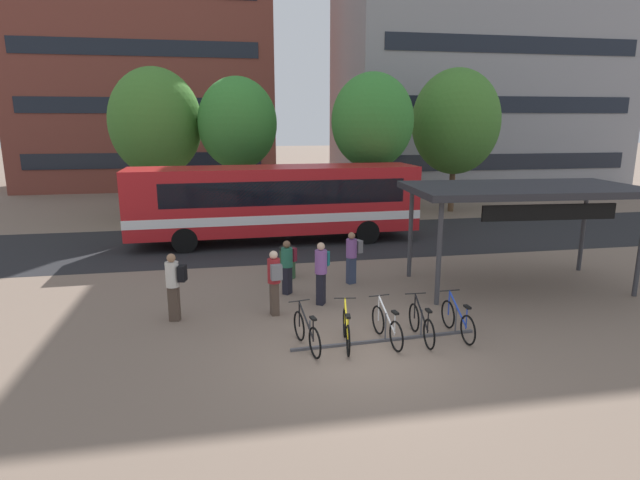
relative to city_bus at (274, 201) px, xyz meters
name	(u,v)px	position (x,y,z in m)	size (l,w,h in m)	color
ground	(358,354)	(0.74, -11.23, -1.78)	(200.00, 200.00, 0.00)	#7A6656
bus_lane_asphalt	(292,241)	(0.74, 0.00, -1.77)	(80.00, 7.20, 0.01)	#232326
city_bus	(274,201)	(0.00, 0.00, 0.00)	(12.08, 2.86, 3.20)	red
bike_rack	(385,338)	(1.54, -10.71, -1.68)	(4.52, 0.34, 0.70)	#47474C
parked_bicycle_black_0	(307,333)	(-0.33, -10.75, -1.39)	(0.54, 1.70, 0.99)	black
parked_bicycle_yellow_1	(346,330)	(0.59, -10.77, -1.39)	(0.52, 1.71, 0.99)	black
parked_bicycle_white_2	(387,327)	(1.56, -10.74, -1.39)	(0.52, 1.72, 0.99)	black
parked_bicycle_black_3	(421,324)	(2.40, -10.77, -1.39)	(0.52, 1.72, 0.99)	black
parked_bicycle_blue_4	(458,321)	(3.34, -10.71, -1.39)	(0.52, 1.72, 0.99)	black
transit_shelter	(524,192)	(6.84, -7.45, 1.19)	(7.07, 3.95, 3.15)	#38383D
commuter_maroon_pack_0	(288,263)	(-0.27, -6.86, -0.83)	(0.57, 0.60, 1.63)	black
commuter_teal_pack_1	(321,269)	(0.54, -7.92, -0.74)	(0.54, 0.61, 1.79)	black
commuter_black_pack_2	(174,282)	(-3.38, -8.45, -0.74)	(0.58, 0.43, 1.78)	#47382D
commuter_grey_pack_3	(352,254)	(1.86, -6.23, -0.82)	(0.60, 0.47, 1.66)	#2D3851
commuter_grey_pack_4	(274,279)	(-0.83, -8.55, -0.76)	(0.39, 0.56, 1.76)	#47382D
trash_bin	(288,262)	(-0.08, -5.24, -1.26)	(0.55, 0.55, 1.03)	#284C2D
street_tree_0	(156,123)	(-5.41, 7.24, 3.20)	(4.76, 4.76, 7.80)	brown
street_tree_1	(372,121)	(5.22, 3.33, 3.27)	(4.00, 4.00, 7.37)	brown
street_tree_2	(238,123)	(-1.20, 6.07, 3.16)	(4.06, 4.06, 7.30)	brown
street_tree_3	(456,122)	(10.74, 5.85, 3.23)	(4.83, 4.83, 7.90)	brown
building_left_wing	(148,62)	(-7.48, 22.62, 7.82)	(18.78, 10.39, 19.19)	brown
building_right_wing	(478,34)	(17.37, 17.02, 9.75)	(20.60, 11.07, 23.05)	gray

